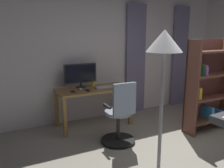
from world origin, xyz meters
name	(u,v)px	position (x,y,z in m)	size (l,w,h in m)	color
back_room_partition	(117,51)	(0.00, -2.67, 1.39)	(5.16, 0.10, 2.77)	silver
curtain_left_panel	(180,57)	(-1.67, -2.56, 1.18)	(0.42, 0.06, 2.36)	slate
curtain_right_panel	(136,60)	(-0.40, -2.56, 1.18)	(0.46, 0.06, 2.36)	slate
desk	(94,94)	(0.75, -2.20, 0.63)	(1.37, 0.63, 0.74)	olive
office_chair	(120,116)	(0.67, -1.29, 0.47)	(0.56, 0.56, 1.03)	black
computer_monitor	(80,74)	(0.93, -2.40, 1.00)	(0.64, 0.18, 0.45)	#232328
computer_keyboard	(105,87)	(0.53, -2.17, 0.75)	(0.37, 0.14, 0.02)	#B7BCC1
computer_mouse	(80,89)	(1.01, -2.19, 0.76)	(0.06, 0.10, 0.04)	#B7BCC1
cell_phone_by_monitor	(73,92)	(1.18, -2.10, 0.74)	(0.07, 0.14, 0.01)	#232328
cell_phone_face_up	(88,90)	(0.91, -2.08, 0.74)	(0.07, 0.14, 0.01)	black
mug_tea	(93,83)	(0.67, -2.44, 0.79)	(0.13, 0.08, 0.11)	gold
bookshelf	(208,86)	(-1.02, -1.11, 0.82)	(0.95, 0.30, 1.65)	brown
floor_lamp	(163,74)	(1.19, 0.33, 1.44)	(0.29, 0.29, 1.78)	black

